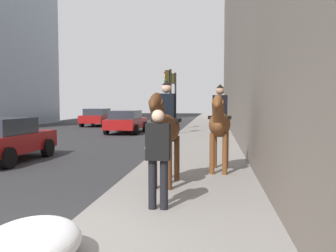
{
  "coord_description": "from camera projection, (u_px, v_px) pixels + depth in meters",
  "views": [
    {
      "loc": [
        -4.18,
        -2.18,
        1.94
      ],
      "look_at": [
        4.0,
        -1.12,
        1.4
      ],
      "focal_mm": 38.55,
      "sensor_mm": 36.0,
      "label": 1
    }
  ],
  "objects": [
    {
      "name": "car_near_lane",
      "position": [
        98.0,
        117.0,
        29.52
      ],
      "size": [
        4.15,
        2.09,
        1.44
      ],
      "rotation": [
        0.0,
        0.0,
        -0.01
      ],
      "color": "maroon",
      "rests_on": "ground"
    },
    {
      "name": "mounted_horse_near",
      "position": [
        165.0,
        127.0,
        7.86
      ],
      "size": [
        2.15,
        0.67,
        2.31
      ],
      "rotation": [
        0.0,
        0.0,
        3.07
      ],
      "color": "#4C2B16",
      "rests_on": "sidewalk_slab"
    },
    {
      "name": "traffic_light_near_curb",
      "position": [
        169.0,
        92.0,
        20.2
      ],
      "size": [
        0.2,
        0.44,
        3.79
      ],
      "color": "black",
      "rests_on": "ground"
    },
    {
      "name": "car_mid_lane",
      "position": [
        3.0,
        139.0,
        11.73
      ],
      "size": [
        3.9,
        2.09,
        1.44
      ],
      "rotation": [
        0.0,
        0.0,
        -0.03
      ],
      "color": "maroon",
      "rests_on": "ground"
    },
    {
      "name": "snow_pile_far",
      "position": [
        157.0,
        148.0,
        12.9
      ],
      "size": [
        1.15,
        0.88,
        0.4
      ],
      "primitive_type": "ellipsoid",
      "color": "white",
      "rests_on": "sidewalk_slab"
    },
    {
      "name": "mounted_horse_far",
      "position": [
        220.0,
        123.0,
        9.42
      ],
      "size": [
        2.15,
        0.66,
        2.3
      ],
      "rotation": [
        0.0,
        0.0,
        3.07
      ],
      "color": "brown",
      "rests_on": "sidewalk_slab"
    },
    {
      "name": "traffic_light_far_curb",
      "position": [
        174.0,
        92.0,
        24.27
      ],
      "size": [
        0.2,
        0.44,
        3.94
      ],
      "color": "black",
      "rests_on": "ground"
    },
    {
      "name": "pedestrian_greeting",
      "position": [
        158.0,
        152.0,
        6.1
      ],
      "size": [
        0.26,
        0.4,
        1.7
      ],
      "rotation": [
        0.0,
        0.0,
        0.01
      ],
      "color": "black",
      "rests_on": "sidewalk_slab"
    },
    {
      "name": "snow_pile_near",
      "position": [
        30.0,
        244.0,
        4.01
      ],
      "size": [
        1.41,
        1.09,
        0.49
      ],
      "primitive_type": "ellipsoid",
      "color": "white",
      "rests_on": "sidewalk_slab"
    },
    {
      "name": "car_far_lane",
      "position": [
        126.0,
        121.0,
        22.75
      ],
      "size": [
        4.29,
        2.07,
        1.44
      ],
      "rotation": [
        0.0,
        0.0,
        -0.01
      ],
      "color": "maroon",
      "rests_on": "ground"
    }
  ]
}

